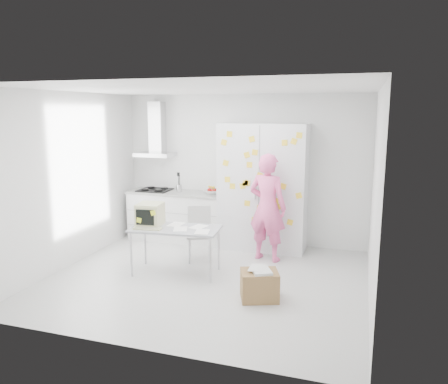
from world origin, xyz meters
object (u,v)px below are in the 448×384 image
(desk, at_px, (159,221))
(cardboard_box, at_px, (259,285))
(person, at_px, (267,207))
(chair, at_px, (199,230))

(desk, relative_size, cardboard_box, 2.37)
(person, bearing_deg, chair, 30.56)
(cardboard_box, bearing_deg, person, 98.85)
(desk, bearing_deg, person, 29.09)
(chair, bearing_deg, desk, -139.28)
(cardboard_box, bearing_deg, desk, 162.21)
(desk, distance_m, cardboard_box, 1.86)
(person, distance_m, desk, 1.76)
(person, distance_m, chair, 1.17)
(desk, height_order, chair, desk)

